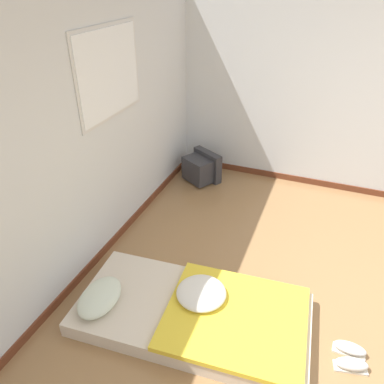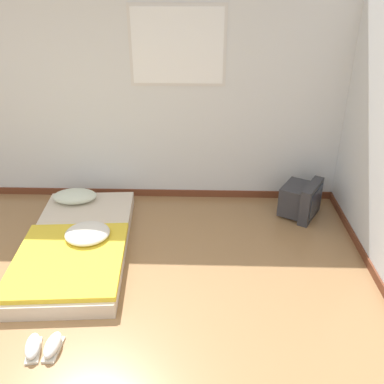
{
  "view_description": "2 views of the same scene",
  "coord_description": "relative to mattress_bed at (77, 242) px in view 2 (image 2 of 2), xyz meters",
  "views": [
    {
      "loc": [
        -2.29,
        0.78,
        2.78
      ],
      "look_at": [
        1.09,
        2.11,
        0.57
      ],
      "focal_mm": 35.0,
      "sensor_mm": 36.0,
      "label": 1
    },
    {
      "loc": [
        1.17,
        -2.07,
        2.6
      ],
      "look_at": [
        1.05,
        1.84,
        0.6
      ],
      "focal_mm": 40.0,
      "sensor_mm": 36.0,
      "label": 2
    }
  ],
  "objects": [
    {
      "name": "crt_tv",
      "position": [
        2.48,
        0.83,
        0.1
      ],
      "size": [
        0.57,
        0.6,
        0.43
      ],
      "color": "#333338",
      "rests_on": "ground_plane"
    },
    {
      "name": "sneaker_pair",
      "position": [
        0.1,
        -1.34,
        -0.06
      ],
      "size": [
        0.29,
        0.29,
        0.1
      ],
      "color": "silver",
      "rests_on": "ground_plane"
    },
    {
      "name": "ground_plane",
      "position": [
        0.14,
        -1.61,
        -0.11
      ],
      "size": [
        20.0,
        20.0,
        0.0
      ],
      "primitive_type": "plane",
      "color": "#997047"
    },
    {
      "name": "mattress_bed",
      "position": [
        0.0,
        0.0,
        0.0
      ],
      "size": [
        1.17,
        2.14,
        0.29
      ],
      "color": "beige",
      "rests_on": "ground_plane"
    },
    {
      "name": "wall_back",
      "position": [
        0.15,
        1.3,
        1.19
      ],
      "size": [
        8.05,
        0.08,
        2.6
      ],
      "color": "silver",
      "rests_on": "ground_plane"
    }
  ]
}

